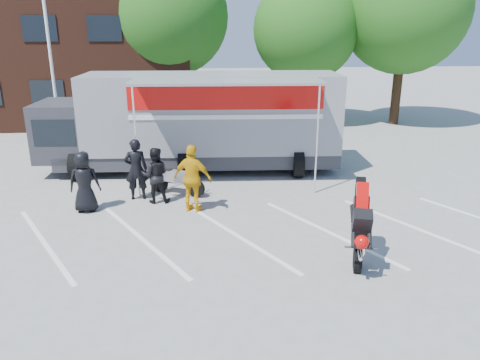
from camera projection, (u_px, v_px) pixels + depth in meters
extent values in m
plane|color=gray|center=(232.00, 254.00, 11.07)|extent=(100.00, 100.00, 0.00)
cube|color=white|center=(229.00, 236.00, 12.01)|extent=(18.09, 13.33, 0.01)
cube|color=#482317|center=(29.00, 56.00, 26.09)|extent=(18.00, 8.00, 7.00)
cylinder|color=white|center=(50.00, 55.00, 18.68)|extent=(0.12, 0.12, 8.00)
cylinder|color=#382314|center=(173.00, 93.00, 25.50)|extent=(0.50, 0.50, 3.24)
sphere|color=#255415|center=(169.00, 16.00, 24.25)|extent=(6.12, 6.12, 6.12)
cylinder|color=#382314|center=(303.00, 97.00, 25.23)|extent=(0.50, 0.50, 2.88)
sphere|color=#255415|center=(306.00, 29.00, 24.12)|extent=(5.44, 5.44, 5.44)
cylinder|color=#382314|center=(396.00, 92.00, 25.12)|extent=(0.50, 0.50, 3.42)
sphere|color=#255415|center=(405.00, 10.00, 23.80)|extent=(6.46, 6.46, 6.46)
imported|color=black|center=(84.00, 182.00, 13.35)|extent=(0.90, 0.61, 1.78)
imported|color=black|center=(136.00, 169.00, 14.30)|extent=(0.74, 0.53, 1.91)
imported|color=black|center=(155.00, 175.00, 14.06)|extent=(0.83, 0.65, 1.71)
imported|color=#EBAD0C|center=(193.00, 179.00, 13.33)|extent=(1.25, 0.91, 1.97)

